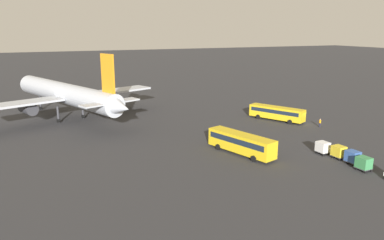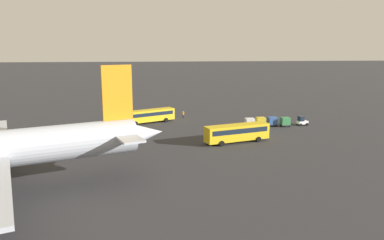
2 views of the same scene
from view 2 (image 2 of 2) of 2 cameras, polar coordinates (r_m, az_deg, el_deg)
name	(u,v)px [view 2 (image 2 of 2)]	position (r m, az deg, el deg)	size (l,w,h in m)	color
ground_plane	(169,120)	(91.45, -3.55, 0.06)	(600.00, 600.00, 0.00)	#2D2D30
shuttle_bus_near	(148,115)	(87.84, -6.65, 0.75)	(12.41, 8.01, 3.05)	gold
shuttle_bus_far	(237,132)	(70.56, 6.87, -1.80)	(12.83, 6.33, 3.35)	gold
baggage_tug	(302,121)	(88.45, 16.39, -0.17)	(2.62, 2.07, 2.10)	white
worker_person	(183,115)	(92.98, -1.34, 0.82)	(0.38, 0.38, 1.74)	#1E1E2D
cargo_cart_green	(285,121)	(86.05, 14.02, -0.19)	(2.09, 1.79, 2.06)	#38383D
cargo_cart_blue	(272,121)	(85.84, 12.16, -0.13)	(2.09, 1.79, 2.06)	#38383D
cargo_cart_yellow	(261,121)	(84.98, 10.43, -0.18)	(2.09, 1.79, 2.06)	#38383D
cargo_cart_white	(250,122)	(83.54, 8.79, -0.32)	(2.09, 1.79, 2.06)	#38383D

